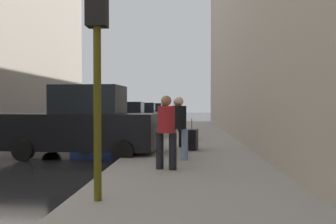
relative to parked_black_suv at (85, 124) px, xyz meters
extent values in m
plane|color=black|center=(-2.65, -0.04, -1.03)|extent=(120.00, 120.00, 0.00)
cube|color=gray|center=(3.35, -0.04, -0.96)|extent=(4.00, 40.00, 0.15)
cube|color=black|center=(-0.05, 0.00, -0.21)|extent=(4.66, 2.01, 1.10)
cube|color=black|center=(0.15, -0.01, 0.77)|extent=(2.13, 1.64, 0.90)
cylinder|color=black|center=(-1.51, 0.98, -0.71)|extent=(0.65, 0.24, 0.64)
cylinder|color=black|center=(-1.57, -0.86, -0.71)|extent=(0.65, 0.24, 0.64)
cylinder|color=black|center=(1.48, 0.87, -0.71)|extent=(0.65, 0.24, 0.64)
cylinder|color=black|center=(1.41, -0.97, -0.71)|extent=(0.65, 0.24, 0.64)
cube|color=navy|center=(-0.05, 5.34, -0.34)|extent=(4.25, 1.95, 0.84)
cube|color=black|center=(0.15, 5.35, 0.41)|extent=(1.93, 1.62, 0.70)
cylinder|color=black|center=(-1.44, 6.23, -0.71)|extent=(0.65, 0.24, 0.64)
cylinder|color=black|center=(-1.39, 4.39, -0.71)|extent=(0.65, 0.24, 0.64)
cylinder|color=black|center=(1.29, 6.30, -0.71)|extent=(0.65, 0.24, 0.64)
cylinder|color=black|center=(1.34, 4.46, -0.71)|extent=(0.65, 0.24, 0.64)
cube|color=#B2191E|center=(-0.05, 10.98, -0.34)|extent=(4.26, 1.99, 0.84)
cube|color=black|center=(0.15, 10.99, 0.41)|extent=(1.95, 1.63, 0.70)
cylinder|color=black|center=(-1.44, 11.85, -0.71)|extent=(0.65, 0.24, 0.64)
cylinder|color=black|center=(-1.38, 10.01, -0.71)|extent=(0.65, 0.24, 0.64)
cylinder|color=black|center=(1.28, 11.95, -0.71)|extent=(0.65, 0.24, 0.64)
cylinder|color=black|center=(1.35, 10.11, -0.71)|extent=(0.65, 0.24, 0.64)
cube|color=#B7BABF|center=(-0.05, 16.79, -0.34)|extent=(4.24, 1.93, 0.84)
cube|color=black|center=(0.15, 16.80, 0.41)|extent=(1.92, 1.60, 0.70)
cylinder|color=black|center=(-1.43, 17.69, -0.71)|extent=(0.64, 0.23, 0.64)
cylinder|color=black|center=(-1.39, 15.85, -0.71)|extent=(0.64, 0.23, 0.64)
cylinder|color=black|center=(1.30, 17.74, -0.71)|extent=(0.64, 0.23, 0.64)
cylinder|color=black|center=(1.34, 15.90, -0.71)|extent=(0.64, 0.23, 0.64)
cube|color=slate|center=(-0.05, 22.68, -0.34)|extent=(4.25, 1.96, 0.84)
cube|color=black|center=(0.15, 22.69, 0.41)|extent=(1.93, 1.62, 0.70)
cylinder|color=black|center=(-1.44, 23.56, -0.71)|extent=(0.65, 0.24, 0.64)
cylinder|color=black|center=(-1.38, 21.72, -0.71)|extent=(0.65, 0.24, 0.64)
cylinder|color=black|center=(1.29, 23.64, -0.71)|extent=(0.65, 0.24, 0.64)
cylinder|color=black|center=(1.34, 21.80, -0.71)|extent=(0.65, 0.24, 0.64)
cylinder|color=red|center=(1.80, 5.73, -0.61)|extent=(0.22, 0.22, 0.55)
sphere|color=red|center=(1.80, 5.73, -0.28)|extent=(0.20, 0.20, 0.20)
cylinder|color=red|center=(1.64, 5.73, -0.58)|extent=(0.10, 0.09, 0.09)
cylinder|color=red|center=(1.96, 5.73, -0.58)|extent=(0.10, 0.09, 0.09)
cylinder|color=#514C0F|center=(1.85, -5.17, 0.92)|extent=(0.12, 0.12, 3.60)
sphere|color=yellow|center=(1.85, -5.03, 2.27)|extent=(0.14, 0.14, 0.14)
sphere|color=green|center=(1.85, -5.03, 1.99)|extent=(0.14, 0.14, 0.14)
cylinder|color=black|center=(2.72, 1.32, -0.46)|extent=(0.22, 0.22, 0.85)
cylinder|color=black|center=(3.03, 1.41, -0.46)|extent=(0.22, 0.22, 0.85)
cylinder|color=tan|center=(2.87, 1.36, 0.28)|extent=(0.49, 0.49, 0.62)
sphere|color=#997051|center=(2.87, 1.36, 0.71)|extent=(0.24, 0.24, 0.24)
cylinder|color=black|center=(2.46, 8.31, -0.46)|extent=(0.19, 0.19, 0.85)
cylinder|color=black|center=(2.78, 8.33, -0.46)|extent=(0.19, 0.19, 0.85)
cylinder|color=black|center=(2.62, 8.32, 0.28)|extent=(0.42, 0.42, 0.62)
sphere|color=tan|center=(2.62, 8.32, 0.71)|extent=(0.24, 0.24, 0.24)
cylinder|color=black|center=(2.62, 8.32, 0.78)|extent=(0.34, 0.34, 0.02)
cylinder|color=black|center=(2.62, 8.32, 0.84)|extent=(0.23, 0.23, 0.11)
cylinder|color=black|center=(2.61, -2.59, -0.46)|extent=(0.22, 0.22, 0.85)
cylinder|color=black|center=(2.91, -2.68, -0.46)|extent=(0.22, 0.22, 0.85)
cylinder|color=#A51E23|center=(2.76, -2.64, 0.28)|extent=(0.49, 0.49, 0.62)
sphere|color=#997051|center=(2.76, -2.64, 0.71)|extent=(0.24, 0.24, 0.24)
cylinder|color=#728CB2|center=(3.18, -1.35, -0.46)|extent=(0.21, 0.21, 0.85)
cylinder|color=#728CB2|center=(2.86, -1.28, -0.46)|extent=(0.21, 0.21, 0.85)
cylinder|color=black|center=(3.02, -1.31, 0.28)|extent=(0.48, 0.48, 0.62)
sphere|color=beige|center=(3.02, -1.31, 0.71)|extent=(0.24, 0.24, 0.24)
cube|color=black|center=(3.39, 0.73, -0.54)|extent=(0.45, 0.62, 0.68)
cylinder|color=#333333|center=(3.39, 0.73, -0.02)|extent=(0.02, 0.02, 0.36)
cube|color=#472D19|center=(3.54, 3.93, -0.74)|extent=(0.32, 0.44, 0.28)
camera|label=1|loc=(3.26, -10.17, 0.61)|focal=35.00mm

